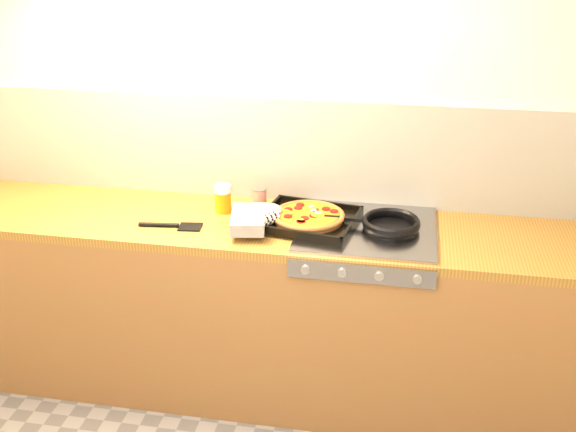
% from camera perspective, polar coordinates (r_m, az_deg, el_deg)
% --- Properties ---
extents(room_shell, '(3.20, 3.20, 3.20)m').
position_cam_1_polar(room_shell, '(3.21, -0.77, 5.60)').
color(room_shell, white).
rests_on(room_shell, ground).
extents(counter_run, '(3.20, 0.62, 0.90)m').
position_cam_1_polar(counter_run, '(3.25, -1.68, -7.81)').
color(counter_run, brown).
rests_on(counter_run, ground).
extents(stovetop, '(0.60, 0.56, 0.02)m').
position_cam_1_polar(stovetop, '(2.98, 6.70, -1.13)').
color(stovetop, '#95959A').
rests_on(stovetop, counter_run).
extents(pizza_on_tray, '(0.58, 0.46, 0.07)m').
position_cam_1_polar(pizza_on_tray, '(2.99, 0.37, -0.09)').
color(pizza_on_tray, black).
rests_on(pizza_on_tray, stovetop).
extents(frying_pan, '(0.42, 0.25, 0.04)m').
position_cam_1_polar(frying_pan, '(2.97, 8.61, -0.68)').
color(frying_pan, black).
rests_on(frying_pan, stovetop).
extents(tomato_can, '(0.08, 0.08, 0.10)m').
position_cam_1_polar(tomato_can, '(3.17, -2.45, 1.50)').
color(tomato_can, maroon).
rests_on(tomato_can, counter_run).
extents(juice_glass, '(0.09, 0.09, 0.13)m').
position_cam_1_polar(juice_glass, '(3.14, -5.53, 1.51)').
color(juice_glass, orange).
rests_on(juice_glass, counter_run).
extents(wooden_spoon, '(0.28, 0.15, 0.02)m').
position_cam_1_polar(wooden_spoon, '(3.14, 0.31, 0.52)').
color(wooden_spoon, '#AE764A').
rests_on(wooden_spoon, counter_run).
extents(black_spatula, '(0.29, 0.10, 0.02)m').
position_cam_1_polar(black_spatula, '(3.03, -9.81, -0.81)').
color(black_spatula, black).
rests_on(black_spatula, counter_run).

